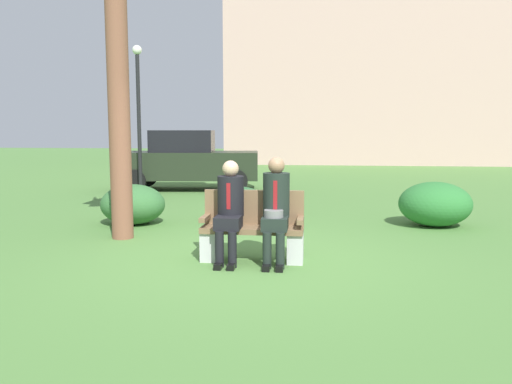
# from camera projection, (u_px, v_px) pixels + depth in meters

# --- Properties ---
(ground_plane) EXTENTS (80.00, 80.00, 0.00)m
(ground_plane) POSITION_uv_depth(u_px,v_px,m) (248.00, 260.00, 6.64)
(ground_plane) COLOR #50803C
(park_bench) EXTENTS (1.31, 0.44, 0.90)m
(park_bench) POSITION_uv_depth(u_px,v_px,m) (253.00, 230.00, 6.63)
(park_bench) COLOR brown
(park_bench) RESTS_ON ground
(seated_man_left) EXTENTS (0.34, 0.72, 1.30)m
(seated_man_left) POSITION_uv_depth(u_px,v_px,m) (230.00, 206.00, 6.51)
(seated_man_left) COLOR black
(seated_man_left) RESTS_ON ground
(seated_man_right) EXTENTS (0.34, 0.72, 1.34)m
(seated_man_right) POSITION_uv_depth(u_px,v_px,m) (276.00, 205.00, 6.44)
(seated_man_right) COLOR #1E2823
(seated_man_right) RESTS_ON ground
(shrub_near_bench) EXTENTS (1.15, 1.05, 0.72)m
(shrub_near_bench) POSITION_uv_depth(u_px,v_px,m) (133.00, 204.00, 9.18)
(shrub_near_bench) COLOR #376C37
(shrub_near_bench) RESTS_ON ground
(shrub_mid_lawn) EXTENTS (1.25, 1.15, 0.78)m
(shrub_mid_lawn) POSITION_uv_depth(u_px,v_px,m) (435.00, 204.00, 8.99)
(shrub_mid_lawn) COLOR #2E7634
(shrub_mid_lawn) RESTS_ON ground
(shrub_far_lawn) EXTENTS (1.03, 0.94, 0.64)m
(shrub_far_lawn) POSITION_uv_depth(u_px,v_px,m) (240.00, 204.00, 9.50)
(shrub_far_lawn) COLOR #2C5A31
(shrub_far_lawn) RESTS_ON ground
(parked_car_near) EXTENTS (4.06, 2.08, 1.68)m
(parked_car_near) POSITION_uv_depth(u_px,v_px,m) (187.00, 160.00, 14.42)
(parked_car_near) COLOR #232D1E
(parked_car_near) RESTS_ON ground
(street_lamp) EXTENTS (0.24, 0.24, 3.82)m
(street_lamp) POSITION_uv_depth(u_px,v_px,m) (139.00, 105.00, 13.09)
(street_lamp) COLOR black
(street_lamp) RESTS_ON ground
(building_backdrop) EXTENTS (16.24, 7.49, 10.01)m
(building_backdrop) POSITION_uv_depth(u_px,v_px,m) (378.00, 67.00, 27.25)
(building_backdrop) COLOR #CDA499
(building_backdrop) RESTS_ON ground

